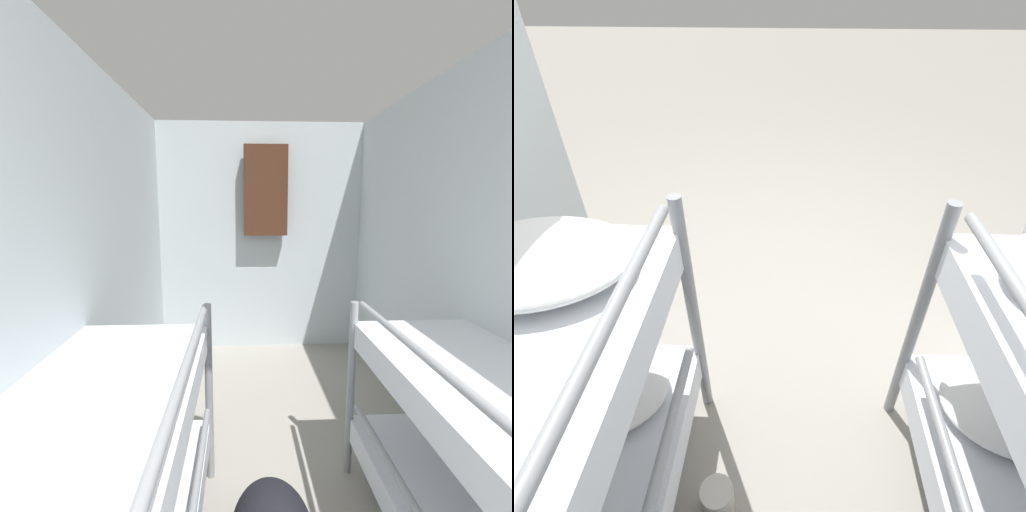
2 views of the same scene
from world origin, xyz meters
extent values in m
plane|color=gray|center=(0.00, 0.00, 0.00)|extent=(20.00, 20.00, 0.00)
cylinder|color=gray|center=(-0.41, 0.57, 0.52)|extent=(0.04, 0.04, 1.05)
ellipsoid|color=white|center=(-0.74, 0.79, 0.39)|extent=(0.53, 0.40, 0.09)
cylinder|color=gray|center=(0.41, 0.57, 0.52)|extent=(0.04, 0.04, 1.05)
ellipsoid|color=white|center=(0.74, 0.79, 0.39)|extent=(0.53, 0.40, 0.09)
ellipsoid|color=white|center=(0.74, 0.79, 0.97)|extent=(0.53, 0.40, 0.09)
cylinder|color=#B7B2A8|center=(0.29, 1.01, 0.07)|extent=(0.12, 0.12, 0.14)
camera|label=1|loc=(-0.23, 0.48, 1.60)|focal=24.00mm
camera|label=2|loc=(0.08, 1.59, 1.63)|focal=28.00mm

